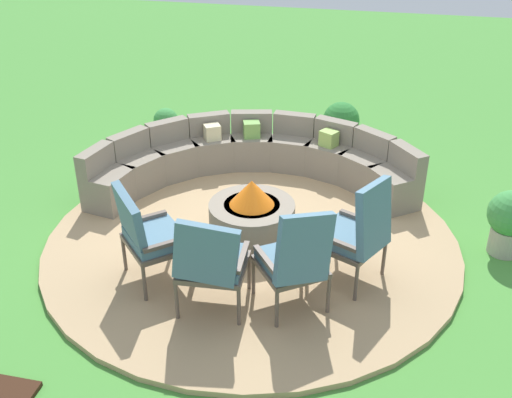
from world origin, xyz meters
TOP-DOWN VIEW (x-y plane):
  - ground_plane at (0.00, 0.00)m, footprint 24.00×24.00m
  - patio_circle at (0.00, 0.00)m, footprint 4.47×4.47m
  - fire_pit at (0.00, 0.00)m, footprint 0.92×0.92m
  - curved_stone_bench at (-0.32, 1.37)m, footprint 3.90×2.04m
  - lounge_chair_front_left at (-0.80, -0.94)m, footprint 0.80×0.83m
  - lounge_chair_front_right at (-0.09, -1.23)m, footprint 0.64×0.61m
  - lounge_chair_back_left at (0.64, -1.06)m, footprint 0.77×0.81m
  - lounge_chair_back_right at (1.14, -0.50)m, footprint 0.80×0.79m
  - potted_plant_0 at (-1.73, 2.11)m, footprint 0.35×0.35m
  - potted_plant_1 at (0.67, 2.65)m, footprint 0.51×0.51m
  - potted_plant_2 at (2.66, 0.43)m, footprint 0.48×0.48m

SIDE VIEW (x-z plane):
  - ground_plane at x=0.00m, z-range 0.00..0.00m
  - patio_circle at x=0.00m, z-range 0.00..0.06m
  - fire_pit at x=0.00m, z-range -0.02..0.70m
  - potted_plant_0 at x=-1.73m, z-range 0.02..0.66m
  - curved_stone_bench at x=-0.32m, z-range -0.01..0.70m
  - potted_plant_1 at x=0.67m, z-range 0.03..0.75m
  - potted_plant_2 at x=2.66m, z-range 0.04..0.76m
  - lounge_chair_front_right at x=-0.09m, z-range 0.08..1.10m
  - lounge_chair_front_left at x=-0.80m, z-range 0.08..1.12m
  - lounge_chair_back_left at x=0.64m, z-range 0.07..1.16m
  - lounge_chair_back_right at x=1.14m, z-range 0.06..1.18m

